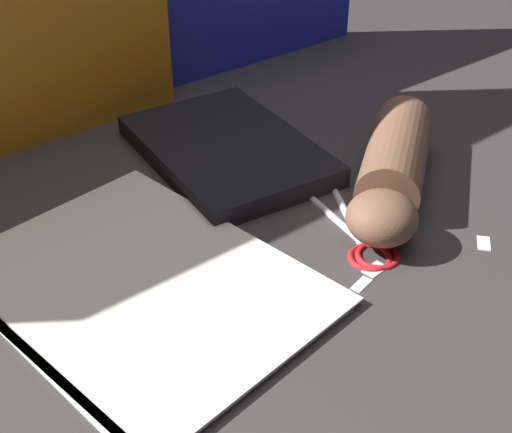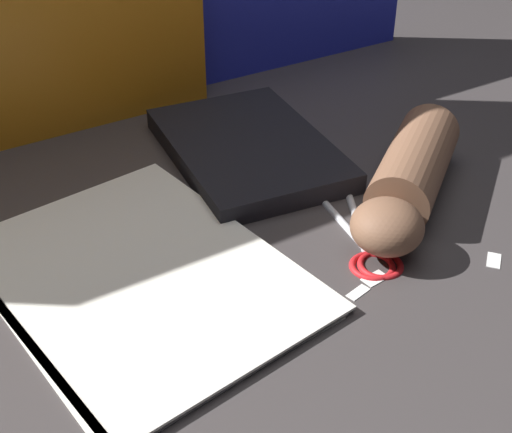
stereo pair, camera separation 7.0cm
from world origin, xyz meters
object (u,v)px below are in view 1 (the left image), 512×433
Objects in this scene: paper_stack at (140,284)px; scissors at (362,239)px; book_closed at (227,150)px; hand_forearm at (393,170)px.

paper_stack is 2.18× the size of scissors.
book_closed is at bearing 84.58° from scissors.
hand_forearm is at bearing -69.73° from book_closed.
paper_stack is 1.31× the size of hand_forearm.
book_closed is at bearing 110.27° from hand_forearm.
paper_stack is 0.32m from hand_forearm.
scissors reaches higher than paper_stack.
scissors is at bearing -95.42° from book_closed.
book_closed is 1.14× the size of hand_forearm.
book_closed is 0.22m from hand_forearm.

